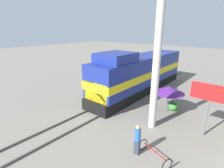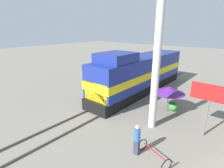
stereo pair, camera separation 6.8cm
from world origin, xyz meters
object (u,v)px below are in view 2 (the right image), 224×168
(locomotive, at_px, (139,74))
(billboard_sign, at_px, (210,97))
(utility_pole, at_px, (157,53))
(bicycle, at_px, (153,154))
(person_bystander, at_px, (137,138))
(vendor_umbrella, at_px, (169,90))

(locomotive, relative_size, billboard_sign, 4.17)
(utility_pole, distance_m, billboard_sign, 4.22)
(locomotive, xyz_separation_m, bicycle, (6.29, -8.56, -1.72))
(locomotive, distance_m, billboard_sign, 8.91)
(locomotive, relative_size, bicycle, 7.33)
(utility_pole, bearing_deg, billboard_sign, 20.68)
(billboard_sign, relative_size, person_bystander, 1.93)
(utility_pole, height_order, vendor_umbrella, utility_pole)
(vendor_umbrella, bearing_deg, person_bystander, -81.66)
(utility_pole, xyz_separation_m, billboard_sign, (3.14, 1.19, -2.56))
(locomotive, distance_m, utility_pole, 7.89)
(locomotive, relative_size, person_bystander, 8.04)
(utility_pole, height_order, person_bystander, utility_pole)
(bicycle, bearing_deg, vendor_umbrella, -143.44)
(billboard_sign, height_order, person_bystander, billboard_sign)
(person_bystander, xyz_separation_m, bicycle, (0.95, 0.18, -0.64))
(vendor_umbrella, relative_size, billboard_sign, 0.73)
(vendor_umbrella, xyz_separation_m, person_bystander, (0.91, -6.20, -0.94))
(vendor_umbrella, distance_m, bicycle, 6.50)
(billboard_sign, distance_m, bicycle, 5.03)
(utility_pole, height_order, bicycle, utility_pole)
(person_bystander, bearing_deg, bicycle, 10.63)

